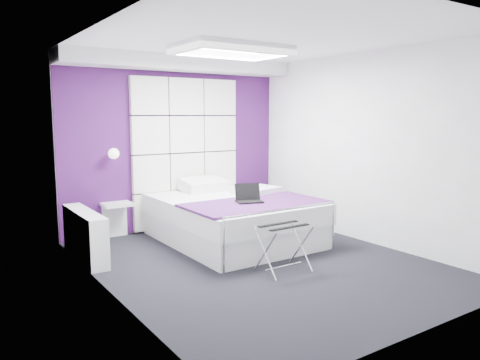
{
  "coord_description": "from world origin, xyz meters",
  "views": [
    {
      "loc": [
        -3.21,
        -4.36,
        1.75
      ],
      "look_at": [
        -0.05,
        0.35,
        0.96
      ],
      "focal_mm": 35.0,
      "sensor_mm": 36.0,
      "label": 1
    }
  ],
  "objects_px": {
    "nightstand": "(117,204)",
    "luggage_rack": "(284,248)",
    "wall_lamp": "(113,153)",
    "radiator": "(85,235)",
    "bed": "(232,217)",
    "laptop": "(247,197)"
  },
  "relations": [
    {
      "from": "radiator",
      "to": "luggage_rack",
      "type": "distance_m",
      "value": 2.42
    },
    {
      "from": "radiator",
      "to": "bed",
      "type": "relative_size",
      "value": 0.54
    },
    {
      "from": "wall_lamp",
      "to": "radiator",
      "type": "relative_size",
      "value": 0.12
    },
    {
      "from": "radiator",
      "to": "laptop",
      "type": "xyz_separation_m",
      "value": [
        1.9,
        -0.74,
        0.39
      ]
    },
    {
      "from": "laptop",
      "to": "luggage_rack",
      "type": "bearing_deg",
      "value": -82.17
    },
    {
      "from": "radiator",
      "to": "luggage_rack",
      "type": "height_order",
      "value": "radiator"
    },
    {
      "from": "radiator",
      "to": "luggage_rack",
      "type": "relative_size",
      "value": 2.21
    },
    {
      "from": "nightstand",
      "to": "wall_lamp",
      "type": "bearing_deg",
      "value": 120.53
    },
    {
      "from": "wall_lamp",
      "to": "nightstand",
      "type": "relative_size",
      "value": 0.37
    },
    {
      "from": "wall_lamp",
      "to": "laptop",
      "type": "xyz_separation_m",
      "value": [
        1.26,
        -1.5,
        -0.53
      ]
    },
    {
      "from": "nightstand",
      "to": "laptop",
      "type": "distance_m",
      "value": 1.92
    },
    {
      "from": "wall_lamp",
      "to": "nightstand",
      "type": "distance_m",
      "value": 0.73
    },
    {
      "from": "wall_lamp",
      "to": "luggage_rack",
      "type": "distance_m",
      "value": 2.85
    },
    {
      "from": "bed",
      "to": "luggage_rack",
      "type": "bearing_deg",
      "value": -99.42
    },
    {
      "from": "nightstand",
      "to": "luggage_rack",
      "type": "relative_size",
      "value": 0.75
    },
    {
      "from": "nightstand",
      "to": "laptop",
      "type": "xyz_separation_m",
      "value": [
        1.24,
        -1.46,
        0.19
      ]
    },
    {
      "from": "laptop",
      "to": "radiator",
      "type": "bearing_deg",
      "value": 176.88
    },
    {
      "from": "luggage_rack",
      "to": "laptop",
      "type": "xyz_separation_m",
      "value": [
        0.17,
        0.96,
        0.42
      ]
    },
    {
      "from": "bed",
      "to": "nightstand",
      "type": "bearing_deg",
      "value": 142.77
    },
    {
      "from": "luggage_rack",
      "to": "radiator",
      "type": "bearing_deg",
      "value": 135.12
    },
    {
      "from": "radiator",
      "to": "bed",
      "type": "bearing_deg",
      "value": -7.78
    },
    {
      "from": "bed",
      "to": "luggage_rack",
      "type": "height_order",
      "value": "bed"
    }
  ]
}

